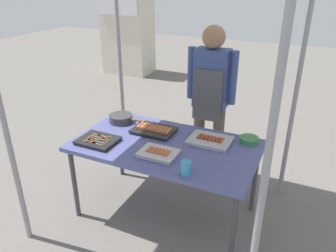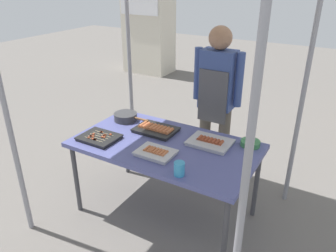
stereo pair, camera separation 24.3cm
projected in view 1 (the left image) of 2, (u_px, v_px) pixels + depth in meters
name	position (u px, v px, depth m)	size (l,w,h in m)	color
ground_plane	(166.00, 212.00, 3.22)	(18.00, 18.00, 0.00)	#66605B
stall_table	(166.00, 149.00, 2.93)	(1.60, 0.90, 0.75)	#4C518C
tray_grilled_sausages	(154.00, 130.00, 3.11)	(0.39, 0.28, 0.05)	black
tray_meat_skewers	(98.00, 141.00, 2.92)	(0.34, 0.27, 0.04)	black
tray_pork_links	(158.00, 153.00, 2.71)	(0.31, 0.23, 0.05)	#ADADB2
tray_spring_rolls	(210.00, 140.00, 2.92)	(0.37, 0.28, 0.05)	#ADADB2
cooking_wok	(121.00, 118.00, 3.31)	(0.39, 0.23, 0.07)	#38383A
condiment_bowl	(249.00, 140.00, 2.92)	(0.17, 0.17, 0.05)	#33723F
drink_cup_near_edge	(186.00, 168.00, 2.44)	(0.08, 0.08, 0.11)	#338CBF
vendor_woman	(211.00, 92.00, 3.41)	(0.52, 0.23, 1.66)	#595147
neighbor_stall_left	(128.00, 31.00, 7.31)	(1.03, 0.68, 1.84)	beige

